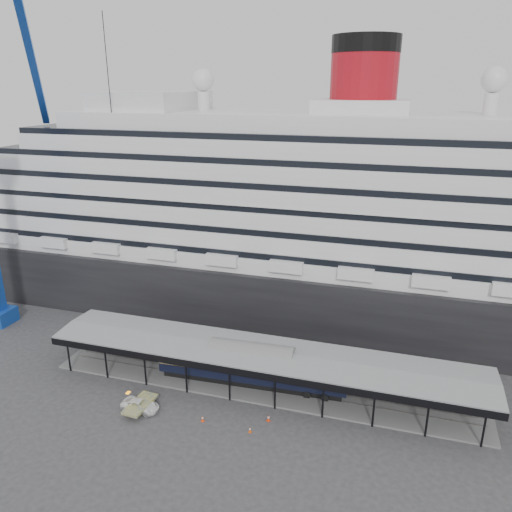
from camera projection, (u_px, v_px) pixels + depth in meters
The scene contains 8 objects.
ground at pixel (250, 408), 60.28m from camera, with size 200.00×200.00×0.00m, color #333335.
cruise_ship at pixel (307, 203), 83.18m from camera, with size 130.00×30.00×43.90m.
platform_canopy at pixel (261, 370), 64.02m from camera, with size 56.00×9.18×5.30m.
port_truck at pixel (140, 405), 59.82m from camera, with size 2.15×4.67×1.30m, color white.
pullman_carriage at pixel (252, 365), 64.20m from camera, with size 24.70×4.25×24.14m.
traffic_cone_left at pixel (203, 419), 57.91m from camera, with size 0.45×0.45×0.71m.
traffic_cone_mid at pixel (250, 430), 56.07m from camera, with size 0.36×0.36×0.69m.
traffic_cone_right at pixel (268, 418), 57.95m from camera, with size 0.54×0.54×0.79m.
Camera 1 is at (15.48, -48.48, 37.20)m, focal length 35.00 mm.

